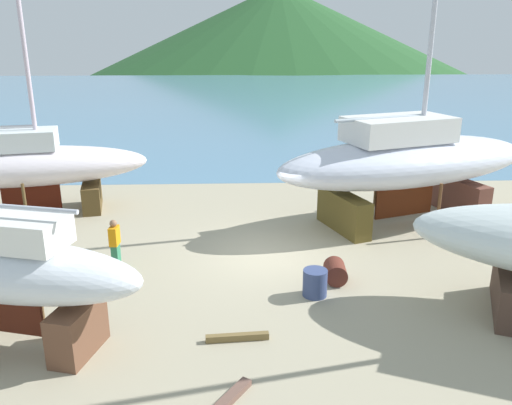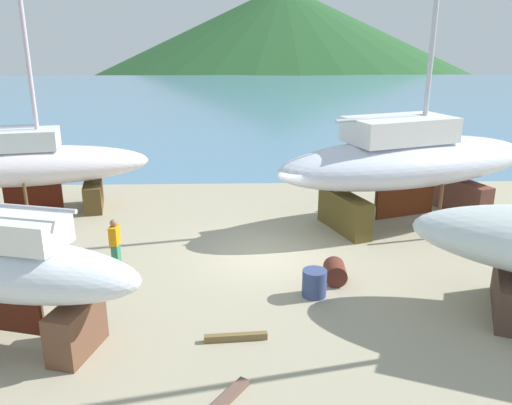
{
  "view_description": "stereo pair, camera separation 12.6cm",
  "coord_description": "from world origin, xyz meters",
  "px_view_note": "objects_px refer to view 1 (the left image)",
  "views": [
    {
      "loc": [
        -0.92,
        -15.85,
        6.95
      ],
      "look_at": [
        -0.31,
        -0.56,
        2.0
      ],
      "focal_mm": 36.54,
      "sensor_mm": 36.0,
      "label": 1
    },
    {
      "loc": [
        -0.79,
        -15.85,
        6.95
      ],
      "look_at": [
        -0.31,
        -0.56,
        2.0
      ],
      "focal_mm": 36.54,
      "sensor_mm": 36.0,
      "label": 2
    }
  ],
  "objects_px": {
    "sailboat_small_center": "(26,165)",
    "worker": "(115,244)",
    "sailboat_far_slipway": "(5,271)",
    "barrel_rust_mid": "(315,283)",
    "barrel_ochre": "(17,261)",
    "barrel_tipped_right": "(335,272)",
    "sailboat_large_starboard": "(407,160)"
  },
  "relations": [
    {
      "from": "barrel_rust_mid",
      "to": "sailboat_large_starboard",
      "type": "bearing_deg",
      "value": 54.17
    },
    {
      "from": "sailboat_large_starboard",
      "to": "barrel_ochre",
      "type": "relative_size",
      "value": 22.15
    },
    {
      "from": "sailboat_far_slipway",
      "to": "barrel_ochre",
      "type": "relative_size",
      "value": 12.54
    },
    {
      "from": "barrel_rust_mid",
      "to": "barrel_tipped_right",
      "type": "relative_size",
      "value": 0.92
    },
    {
      "from": "sailboat_small_center",
      "to": "barrel_ochre",
      "type": "relative_size",
      "value": 20.22
    },
    {
      "from": "sailboat_small_center",
      "to": "barrel_rust_mid",
      "type": "height_order",
      "value": "sailboat_small_center"
    },
    {
      "from": "barrel_ochre",
      "to": "sailboat_large_starboard",
      "type": "bearing_deg",
      "value": 17.69
    },
    {
      "from": "sailboat_small_center",
      "to": "sailboat_far_slipway",
      "type": "bearing_deg",
      "value": -83.84
    },
    {
      "from": "barrel_tipped_right",
      "to": "barrel_rust_mid",
      "type": "bearing_deg",
      "value": -131.16
    },
    {
      "from": "sailboat_far_slipway",
      "to": "barrel_rust_mid",
      "type": "bearing_deg",
      "value": -149.23
    },
    {
      "from": "barrel_ochre",
      "to": "worker",
      "type": "bearing_deg",
      "value": 4.35
    },
    {
      "from": "worker",
      "to": "barrel_tipped_right",
      "type": "xyz_separation_m",
      "value": [
        6.62,
        -1.15,
        -0.51
      ]
    },
    {
      "from": "sailboat_small_center",
      "to": "barrel_ochre",
      "type": "xyz_separation_m",
      "value": [
        1.65,
        -5.7,
        -1.6
      ]
    },
    {
      "from": "sailboat_small_center",
      "to": "barrel_tipped_right",
      "type": "xyz_separation_m",
      "value": [
        11.2,
        -6.63,
        -1.7
      ]
    },
    {
      "from": "sailboat_large_starboard",
      "to": "barrel_rust_mid",
      "type": "relative_size",
      "value": 23.65
    },
    {
      "from": "sailboat_far_slipway",
      "to": "barrel_rust_mid",
      "type": "height_order",
      "value": "sailboat_far_slipway"
    },
    {
      "from": "sailboat_large_starboard",
      "to": "sailboat_small_center",
      "type": "xyz_separation_m",
      "value": [
        -14.77,
        1.52,
        -0.41
      ]
    },
    {
      "from": "sailboat_small_center",
      "to": "worker",
      "type": "relative_size",
      "value": 10.32
    },
    {
      "from": "sailboat_far_slipway",
      "to": "worker",
      "type": "bearing_deg",
      "value": -94.98
    },
    {
      "from": "sailboat_large_starboard",
      "to": "worker",
      "type": "bearing_deg",
      "value": -178.24
    },
    {
      "from": "sailboat_far_slipway",
      "to": "sailboat_small_center",
      "type": "bearing_deg",
      "value": -57.19
    },
    {
      "from": "sailboat_small_center",
      "to": "barrel_rust_mid",
      "type": "xyz_separation_m",
      "value": [
        10.47,
        -7.46,
        -1.63
      ]
    },
    {
      "from": "sailboat_far_slipway",
      "to": "worker",
      "type": "relative_size",
      "value": 6.4
    },
    {
      "from": "sailboat_large_starboard",
      "to": "barrel_rust_mid",
      "type": "xyz_separation_m",
      "value": [
        -4.3,
        -5.95,
        -2.04
      ]
    },
    {
      "from": "sailboat_far_slipway",
      "to": "barrel_rust_mid",
      "type": "distance_m",
      "value": 7.81
    },
    {
      "from": "barrel_ochre",
      "to": "barrel_tipped_right",
      "type": "height_order",
      "value": "barrel_ochre"
    },
    {
      "from": "barrel_rust_mid",
      "to": "barrel_ochre",
      "type": "relative_size",
      "value": 0.94
    },
    {
      "from": "sailboat_large_starboard",
      "to": "sailboat_small_center",
      "type": "distance_m",
      "value": 14.85
    },
    {
      "from": "barrel_rust_mid",
      "to": "worker",
      "type": "bearing_deg",
      "value": 161.37
    },
    {
      "from": "worker",
      "to": "barrel_ochre",
      "type": "xyz_separation_m",
      "value": [
        -2.93,
        -0.22,
        -0.42
      ]
    },
    {
      "from": "sailboat_small_center",
      "to": "barrel_rust_mid",
      "type": "distance_m",
      "value": 12.96
    },
    {
      "from": "sailboat_large_starboard",
      "to": "barrel_tipped_right",
      "type": "bearing_deg",
      "value": -144.37
    }
  ]
}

